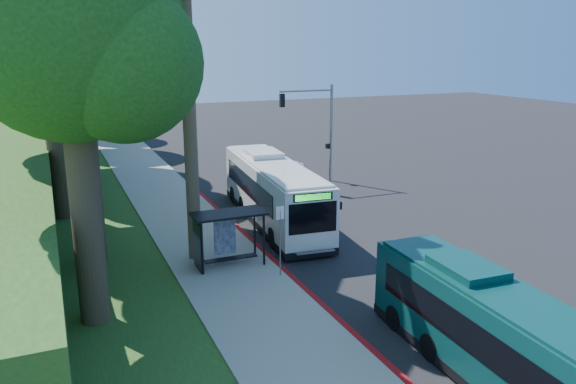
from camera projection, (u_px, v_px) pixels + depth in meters
name	position (u px, v px, depth m)	size (l,w,h in m)	color
ground	(337.00, 228.00, 30.51)	(140.00, 140.00, 0.00)	black
sidewalk	(206.00, 245.00, 27.70)	(4.50, 70.00, 0.12)	gray
red_curb	(280.00, 267.00, 25.03)	(0.25, 30.00, 0.13)	maroon
grass_verge	(77.00, 231.00, 29.96)	(8.00, 70.00, 0.06)	#234719
bus_shelter	(223.00, 229.00, 24.74)	(3.20, 1.51, 2.55)	black
stop_sign_pole	(280.00, 232.00, 23.48)	(0.35, 0.06, 3.17)	gray
traffic_signal_pole	(318.00, 121.00, 39.73)	(4.10, 0.30, 7.00)	gray
tree_0	(75.00, 6.00, 22.91)	(8.40, 8.00, 15.70)	#382B1E
tree_2	(70.00, 32.00, 37.50)	(8.82, 8.40, 15.12)	#382B1E
tree_3	(35.00, 14.00, 43.46)	(10.08, 9.60, 17.28)	#382B1E
tree_4	(68.00, 44.00, 52.09)	(8.40, 8.00, 14.14)	#382B1E
tree_5	(75.00, 52.00, 59.77)	(7.35, 7.00, 12.86)	#382B1E
tree_6	(73.00, 43.00, 17.77)	(7.56, 7.20, 13.74)	#382B1E
white_bus	(273.00, 190.00, 31.26)	(3.76, 12.63, 3.71)	silver
teal_bus	(500.00, 337.00, 16.06)	(2.75, 10.74, 3.18)	#093433
pickup	(291.00, 174.00, 39.63)	(2.66, 5.77, 1.60)	silver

